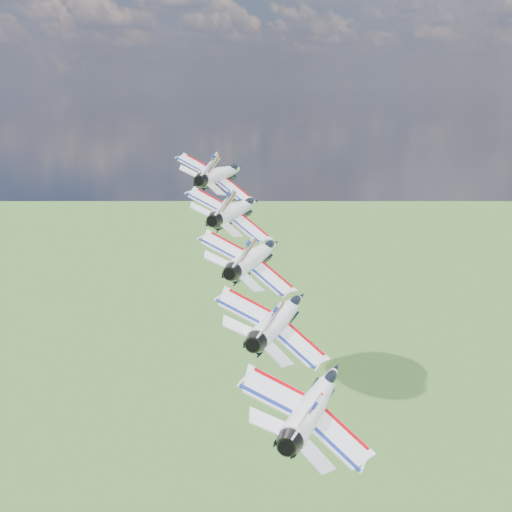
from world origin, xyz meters
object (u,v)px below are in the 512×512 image
Objects in this scene: jet_1 at (237,210)px; jet_3 at (281,317)px; jet_4 at (316,400)px; jet_2 at (256,256)px; jet_0 at (222,174)px.

jet_1 is 25.34m from jet_3.
jet_1 is at bearing 120.87° from jet_4.
jet_1 is 1.00× the size of jet_2.
jet_0 reaches higher than jet_3.
jet_4 is at bearing -59.13° from jet_0.
jet_2 is 1.00× the size of jet_3.
jet_2 is (8.69, -8.67, -3.15)m from jet_1.
jet_4 is (26.07, -26.00, -9.45)m from jet_1.
jet_4 is at bearing -59.13° from jet_2.
jet_1 is 1.00× the size of jet_4.
jet_0 is 25.34m from jet_2.
jet_0 is 1.00× the size of jet_4.
jet_0 is 1.00× the size of jet_2.
jet_1 reaches higher than jet_3.
jet_1 is 1.00× the size of jet_3.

